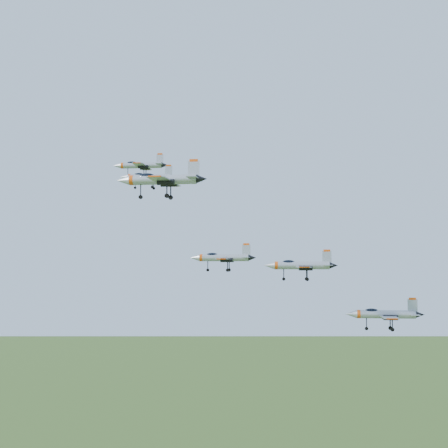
# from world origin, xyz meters

# --- Properties ---
(jet_lead) EXTENTS (11.72, 9.83, 3.14)m
(jet_lead) POSITION_xyz_m (-16.81, 15.26, 138.97)
(jet_lead) COLOR #A3A8B0
(jet_left_high) EXTENTS (10.54, 8.90, 2.84)m
(jet_left_high) POSITION_xyz_m (-9.05, 0.75, 134.29)
(jet_left_high) COLOR #A3A8B0
(jet_right_high) EXTENTS (13.69, 11.41, 3.66)m
(jet_right_high) POSITION_xyz_m (1.47, -19.98, 130.78)
(jet_right_high) COLOR #A3A8B0
(jet_left_low) EXTENTS (12.89, 10.81, 3.45)m
(jet_left_low) POSITION_xyz_m (18.48, 3.31, 118.12)
(jet_left_low) COLOR #A3A8B0
(jet_right_low) EXTENTS (10.91, 9.09, 2.92)m
(jet_right_low) POSITION_xyz_m (7.41, -7.45, 119.41)
(jet_right_low) COLOR #A3A8B0
(jet_trail) EXTENTS (12.75, 10.66, 3.41)m
(jet_trail) POSITION_xyz_m (32.57, 0.55, 110.19)
(jet_trail) COLOR #A3A8B0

